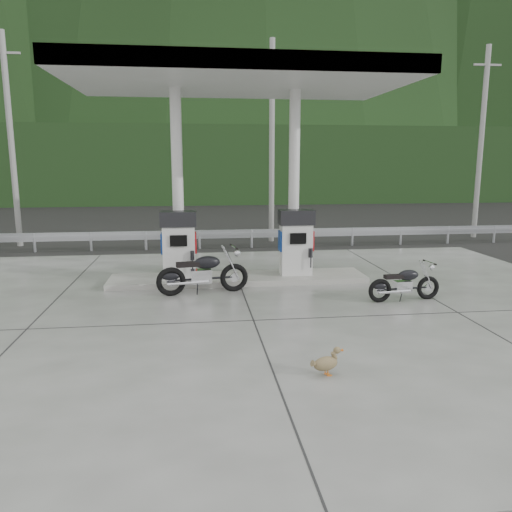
{
  "coord_description": "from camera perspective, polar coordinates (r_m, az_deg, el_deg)",
  "views": [
    {
      "loc": [
        -1.17,
        -10.85,
        3.26
      ],
      "look_at": [
        0.3,
        1.0,
        1.0
      ],
      "focal_mm": 35.0,
      "sensor_mm": 36.0,
      "label": 1
    }
  ],
  "objects": [
    {
      "name": "road",
      "position": [
        22.62,
        -4.04,
        2.41
      ],
      "size": [
        60.0,
        7.0,
        0.01
      ],
      "primitive_type": "cube",
      "color": "black",
      "rests_on": "ground"
    },
    {
      "name": "gas_pump_left",
      "position": [
        13.54,
        -8.8,
        1.28
      ],
      "size": [
        0.95,
        0.55,
        1.8
      ],
      "primitive_type": null,
      "color": "silver",
      "rests_on": "pump_island"
    },
    {
      "name": "canopy_column_right",
      "position": [
        14.04,
        4.36,
        8.28
      ],
      "size": [
        0.3,
        0.3,
        5.0
      ],
      "primitive_type": "cylinder",
      "color": "white",
      "rests_on": "pump_island"
    },
    {
      "name": "utility_pole_b",
      "position": [
        20.61,
        1.82,
        12.77
      ],
      "size": [
        0.22,
        0.22,
        8.0
      ],
      "primitive_type": "cylinder",
      "color": "gray",
      "rests_on": "ground"
    },
    {
      "name": "duck",
      "position": [
        7.91,
        7.96,
        -12.12
      ],
      "size": [
        0.53,
        0.3,
        0.37
      ],
      "primitive_type": null,
      "rotation": [
        0.0,
        0.0,
        0.32
      ],
      "color": "brown",
      "rests_on": "forecourt_apron"
    },
    {
      "name": "forecourt_apron",
      "position": [
        11.39,
        -0.88,
        -5.87
      ],
      "size": [
        18.0,
        14.0,
        0.02
      ],
      "primitive_type": "cube",
      "color": "slate",
      "rests_on": "ground"
    },
    {
      "name": "pump_island",
      "position": [
        13.77,
        -2.01,
        -2.58
      ],
      "size": [
        7.0,
        1.4,
        0.15
      ],
      "primitive_type": "cube",
      "color": "gray",
      "rests_on": "forecourt_apron"
    },
    {
      "name": "canopy_column_left",
      "position": [
        13.77,
        -8.95,
        8.13
      ],
      "size": [
        0.3,
        0.3,
        5.0
      ],
      "primitive_type": "cylinder",
      "color": "white",
      "rests_on": "pump_island"
    },
    {
      "name": "tree_band",
      "position": [
        40.87,
        -5.53,
        10.31
      ],
      "size": [
        80.0,
        6.0,
        6.0
      ],
      "primitive_type": "cube",
      "color": "black",
      "rests_on": "ground"
    },
    {
      "name": "utility_pole_a",
      "position": [
        21.48,
        -26.19,
        11.62
      ],
      "size": [
        0.22,
        0.22,
        8.0
      ],
      "primitive_type": "cylinder",
      "color": "gray",
      "rests_on": "ground"
    },
    {
      "name": "motorcycle_right",
      "position": [
        12.29,
        16.6,
        -3.09
      ],
      "size": [
        1.73,
        0.69,
        0.8
      ],
      "primitive_type": null,
      "rotation": [
        0.0,
        0.0,
        0.09
      ],
      "color": "black",
      "rests_on": "forecourt_apron"
    },
    {
      "name": "utility_pole_c",
      "position": [
        23.73,
        24.32,
        11.58
      ],
      "size": [
        0.22,
        0.22,
        8.0
      ],
      "primitive_type": "cylinder",
      "color": "gray",
      "rests_on": "ground"
    },
    {
      "name": "ground",
      "position": [
        11.39,
        -0.88,
        -5.92
      ],
      "size": [
        160.0,
        160.0,
        0.0
      ],
      "primitive_type": "plane",
      "color": "black",
      "rests_on": "ground"
    },
    {
      "name": "guardrail",
      "position": [
        19.06,
        -3.5,
        3.01
      ],
      "size": [
        26.0,
        0.16,
        1.42
      ],
      "primitive_type": null,
      "color": "#9FA2A7",
      "rests_on": "ground"
    },
    {
      "name": "forested_hills",
      "position": [
        70.94,
        -6.19,
        8.03
      ],
      "size": [
        100.0,
        40.0,
        140.0
      ],
      "primitive_type": null,
      "color": "black",
      "rests_on": "ground"
    },
    {
      "name": "motorcycle_left",
      "position": [
        12.47,
        -6.08,
        -1.99
      ],
      "size": [
        2.24,
        1.01,
        1.02
      ],
      "primitive_type": null,
      "rotation": [
        0.0,
        0.0,
        0.16
      ],
      "color": "black",
      "rests_on": "forecourt_apron"
    },
    {
      "name": "gas_pump_right",
      "position": [
        13.81,
        4.59,
        1.56
      ],
      "size": [
        0.95,
        0.55,
        1.8
      ],
      "primitive_type": null,
      "color": "silver",
      "rests_on": "pump_island"
    },
    {
      "name": "canopy_roof",
      "position": [
        13.57,
        -2.16,
        19.66
      ],
      "size": [
        8.5,
        5.0,
        0.4
      ],
      "primitive_type": "cube",
      "color": "silver",
      "rests_on": "canopy_column_left"
    }
  ]
}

